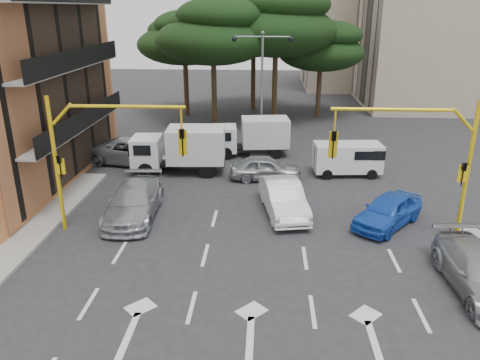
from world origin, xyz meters
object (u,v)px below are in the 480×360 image
object	(u,v)px
car_white_hatch	(283,198)
box_truck_b	(251,137)
van_white	(347,159)
box_truck_a	(180,150)
signal_mast_right	(425,152)
car_silver_wagon	(134,202)
signal_mast_left	(95,147)
car_silver_cross_a	(134,151)
car_blue_compact	(388,211)
car_silver_cross_b	(266,168)
street_lamp_center	(262,69)

from	to	relation	value
car_white_hatch	box_truck_b	world-z (taller)	box_truck_b
van_white	box_truck_a	world-z (taller)	box_truck_a
signal_mast_right	car_silver_wagon	xyz separation A→B (m)	(-12.61, 1.49, -3.11)
car_white_hatch	car_silver_wagon	bearing A→B (deg)	176.21
signal_mast_left	box_truck_a	distance (m)	8.63
car_white_hatch	car_silver_cross_a	xyz separation A→B (m)	(-9.25, 7.19, 0.00)
van_white	car_blue_compact	bearing A→B (deg)	2.36
car_blue_compact	car_silver_cross_b	size ratio (longest dim) A/B	1.04
signal_mast_right	car_silver_cross_b	xyz separation A→B (m)	(-6.44, 7.01, -3.19)
signal_mast_right	box_truck_a	bearing A→B (deg)	145.35
car_white_hatch	car_silver_cross_a	size ratio (longest dim) A/B	0.84
car_white_hatch	car_silver_cross_a	bearing A→B (deg)	131.68
car_silver_cross_b	box_truck_b	xyz separation A→B (m)	(-0.98, 4.77, 0.56)
car_silver_cross_a	box_truck_b	size ratio (longest dim) A/B	1.12
car_blue_compact	car_silver_cross_a	world-z (taller)	car_silver_cross_a
street_lamp_center	box_truck_b	distance (m)	4.77
car_silver_cross_a	car_white_hatch	bearing A→B (deg)	-116.92
car_blue_compact	car_silver_cross_a	distance (m)	16.21
street_lamp_center	van_white	bearing A→B (deg)	-48.67
signal_mast_right	car_white_hatch	xyz separation A→B (m)	(-5.56, 2.31, -3.09)
car_white_hatch	car_silver_cross_a	distance (m)	11.72
box_truck_b	signal_mast_left	bearing A→B (deg)	146.18
car_silver_wagon	box_truck_b	bearing A→B (deg)	60.44
car_white_hatch	box_truck_a	xyz separation A→B (m)	(-6.03, 5.69, 0.58)
car_blue_compact	signal_mast_right	bearing A→B (deg)	-15.41
signal_mast_right	box_truck_b	xyz separation A→B (m)	(-7.42, 11.78, -2.63)
car_silver_cross_a	box_truck_a	bearing A→B (deg)	-104.03
signal_mast_right	car_silver_cross_b	bearing A→B (deg)	132.58
signal_mast_right	street_lamp_center	size ratio (longest dim) A/B	0.77
car_silver_wagon	signal_mast_right	bearing A→B (deg)	-9.56
signal_mast_right	street_lamp_center	distance (m)	15.65
signal_mast_left	street_lamp_center	distance (m)	15.65
car_blue_compact	box_truck_a	size ratio (longest dim) A/B	0.76
street_lamp_center	car_silver_wagon	size ratio (longest dim) A/B	1.45
signal_mast_right	car_silver_cross_a	bearing A→B (deg)	147.29
car_silver_cross_a	box_truck_b	world-z (taller)	box_truck_b
signal_mast_left	van_white	size ratio (longest dim) A/B	1.54
car_silver_wagon	car_silver_cross_b	bearing A→B (deg)	39.01
car_blue_compact	car_white_hatch	bearing A→B (deg)	-152.38
car_white_hatch	car_silver_wagon	distance (m)	7.10
street_lamp_center	car_silver_cross_b	distance (m)	8.46
car_silver_cross_a	car_silver_cross_b	distance (m)	8.73
car_silver_cross_b	box_truck_a	bearing A→B (deg)	76.76
box_truck_a	box_truck_b	world-z (taller)	box_truck_a
signal_mast_right	car_silver_cross_b	size ratio (longest dim) A/B	1.47
signal_mast_left	car_blue_compact	xyz separation A→B (m)	(12.76, 1.25, -3.16)
street_lamp_center	box_truck_a	size ratio (longest dim) A/B	1.39
car_blue_compact	car_silver_wagon	world-z (taller)	car_silver_wagon
car_white_hatch	car_silver_cross_b	distance (m)	4.78
signal_mast_left	box_truck_b	bearing A→B (deg)	62.29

